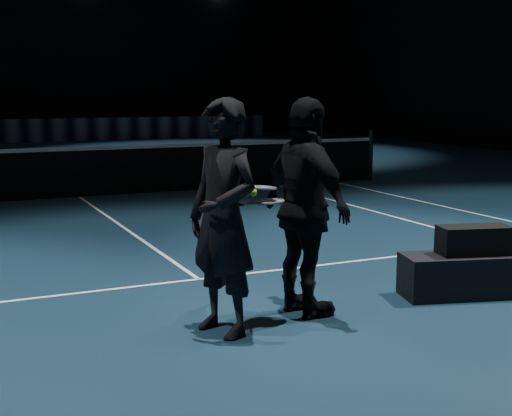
{
  "coord_description": "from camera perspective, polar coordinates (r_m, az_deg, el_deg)",
  "views": [
    {
      "loc": [
        -2.49,
        -13.28,
        1.97
      ],
      "look_at": [
        -0.06,
        -7.98,
        1.01
      ],
      "focal_mm": 50.0,
      "sensor_mm": 36.0,
      "label": 1
    }
  ],
  "objects": [
    {
      "name": "net_post_right",
      "position": [
        16.04,
        9.15,
        4.17
      ],
      "size": [
        0.1,
        0.1,
        1.1
      ],
      "primitive_type": "cylinder",
      "color": "black",
      "rests_on": "floor"
    },
    {
      "name": "bag_signature",
      "position": [
        7.06,
        17.86,
        -2.69
      ],
      "size": [
        0.31,
        0.09,
        0.09
      ],
      "primitive_type": "cube",
      "rotation": [
        0.0,
        0.0,
        -0.27
      ],
      "color": "white",
      "rests_on": "racket_bag"
    },
    {
      "name": "racket_upper",
      "position": [
        5.95,
        0.41,
        1.65
      ],
      "size": [
        0.71,
        0.38,
        0.1
      ],
      "primitive_type": null,
      "rotation": [
        0.0,
        0.1,
        0.25
      ],
      "color": "black",
      "rests_on": "player_b"
    },
    {
      "name": "court_lines",
      "position": [
        13.65,
        -13.87,
        0.81
      ],
      "size": [
        10.98,
        23.78,
        0.01
      ],
      "primitive_type": null,
      "color": "white",
      "rests_on": "floor"
    },
    {
      "name": "player_a",
      "position": [
        5.73,
        -2.63,
        -0.79
      ],
      "size": [
        0.68,
        0.82,
        1.92
      ],
      "primitive_type": "imported",
      "rotation": [
        0.0,
        0.0,
        -1.2
      ],
      "color": "black",
      "rests_on": "floor"
    },
    {
      "name": "player_b",
      "position": [
        6.21,
        4.01,
        -0.0
      ],
      "size": [
        0.62,
        1.18,
        1.92
      ],
      "primitive_type": "imported",
      "rotation": [
        0.0,
        0.0,
        1.71
      ],
      "color": "black",
      "rests_on": "floor"
    },
    {
      "name": "tennis_balls",
      "position": [
        5.84,
        -0.55,
        1.42
      ],
      "size": [
        0.12,
        0.1,
        0.12
      ],
      "primitive_type": null,
      "color": "#B5CC2B",
      "rests_on": "racket_upper"
    },
    {
      "name": "racket_bag",
      "position": [
        7.17,
        17.05,
        -2.47
      ],
      "size": [
        0.74,
        0.47,
        0.28
      ],
      "primitive_type": "cube",
      "rotation": [
        0.0,
        0.0,
        -0.27
      ],
      "color": "black",
      "rests_on": "player_bench"
    },
    {
      "name": "sponsor_backdrop",
      "position": [
        28.93,
        -19.76,
        5.8
      ],
      "size": [
        22.0,
        0.15,
        0.9
      ],
      "primitive_type": "cube",
      "color": "black",
      "rests_on": "floor"
    },
    {
      "name": "player_bench",
      "position": [
        7.24,
        16.92,
        -5.13
      ],
      "size": [
        1.45,
        0.81,
        0.41
      ],
      "primitive_type": "cube",
      "rotation": [
        0.0,
        0.0,
        -0.27
      ],
      "color": "black",
      "rests_on": "floor"
    },
    {
      "name": "net_tape",
      "position": [
        13.55,
        -14.02,
        4.62
      ],
      "size": [
        12.8,
        0.03,
        0.07
      ],
      "primitive_type": "cube",
      "color": "white",
      "rests_on": "net_mesh"
    },
    {
      "name": "floor",
      "position": [
        13.66,
        -13.87,
        0.79
      ],
      "size": [
        36.0,
        36.0,
        0.0
      ],
      "primitive_type": "plane",
      "color": "#0D232F",
      "rests_on": "ground"
    },
    {
      "name": "racket_lower",
      "position": [
        5.96,
        1.03,
        0.52
      ],
      "size": [
        0.71,
        0.34,
        0.03
      ],
      "primitive_type": null,
      "rotation": [
        0.0,
        0.0,
        0.18
      ],
      "color": "black",
      "rests_on": "player_a"
    },
    {
      "name": "net_mesh",
      "position": [
        13.6,
        -13.94,
        2.67
      ],
      "size": [
        12.8,
        0.02,
        0.86
      ],
      "primitive_type": "cube",
      "color": "black",
      "rests_on": "floor"
    }
  ]
}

